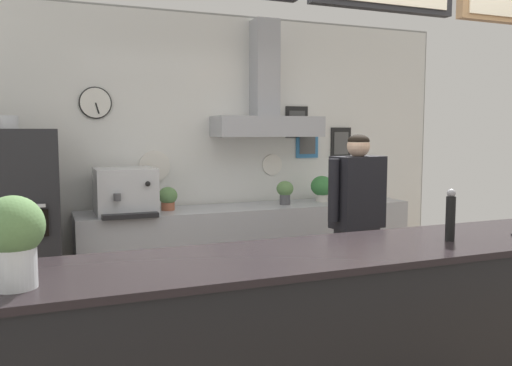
{
  "coord_description": "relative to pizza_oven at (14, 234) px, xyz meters",
  "views": [
    {
      "loc": [
        -1.59,
        -2.49,
        1.61
      ],
      "look_at": [
        -0.29,
        0.74,
        1.26
      ],
      "focal_mm": 37.04,
      "sensor_mm": 36.0,
      "label": 1
    }
  ],
  "objects": [
    {
      "name": "basil_vase",
      "position": [
        0.13,
        -2.49,
        0.43
      ],
      "size": [
        0.21,
        0.21,
        0.32
      ],
      "color": "silver",
      "rests_on": "service_counter"
    },
    {
      "name": "back_prep_counter",
      "position": [
        2.06,
        0.25,
        -0.38
      ],
      "size": [
        3.23,
        0.58,
        0.89
      ],
      "color": "#A3A5AD",
      "rests_on": "ground_plane"
    },
    {
      "name": "potted_oregano",
      "position": [
        1.27,
        0.29,
        0.19
      ],
      "size": [
        0.17,
        0.17,
        0.21
      ],
      "color": "#9E563D",
      "rests_on": "back_prep_counter"
    },
    {
      "name": "shop_worker",
      "position": [
        2.45,
        -1.0,
        0.03
      ],
      "size": [
        0.54,
        0.28,
        1.58
      ],
      "rotation": [
        0.0,
        0.0,
        3.3
      ],
      "color": "#232328",
      "rests_on": "ground_plane"
    },
    {
      "name": "espresso_machine",
      "position": [
        0.88,
        0.22,
        0.27
      ],
      "size": [
        0.51,
        0.56,
        0.4
      ],
      "color": "silver",
      "rests_on": "back_prep_counter"
    },
    {
      "name": "pepper_grinder",
      "position": [
        2.05,
        -2.43,
        0.39
      ],
      "size": [
        0.05,
        0.05,
        0.25
      ],
      "color": "black",
      "rests_on": "service_counter"
    },
    {
      "name": "back_wall_assembly",
      "position": [
        1.86,
        0.47,
        0.65
      ],
      "size": [
        5.07,
        2.92,
        2.74
      ],
      "color": "gray",
      "rests_on": "ground_plane"
    },
    {
      "name": "service_counter",
      "position": [
        1.83,
        -2.38,
        -0.28
      ],
      "size": [
        4.47,
        0.65,
        1.08
      ],
      "color": "black",
      "rests_on": "ground_plane"
    },
    {
      "name": "pizza_oven",
      "position": [
        0.0,
        0.0,
        0.0
      ],
      "size": [
        0.68,
        0.66,
        1.72
      ],
      "color": "#232326",
      "rests_on": "ground_plane"
    },
    {
      "name": "potted_thyme",
      "position": [
        2.41,
        0.23,
        0.21
      ],
      "size": [
        0.17,
        0.17,
        0.23
      ],
      "color": "#4C4C51",
      "rests_on": "back_prep_counter"
    },
    {
      "name": "potted_sage",
      "position": [
        2.86,
        0.29,
        0.22
      ],
      "size": [
        0.23,
        0.23,
        0.26
      ],
      "color": "beige",
      "rests_on": "back_prep_counter"
    }
  ]
}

